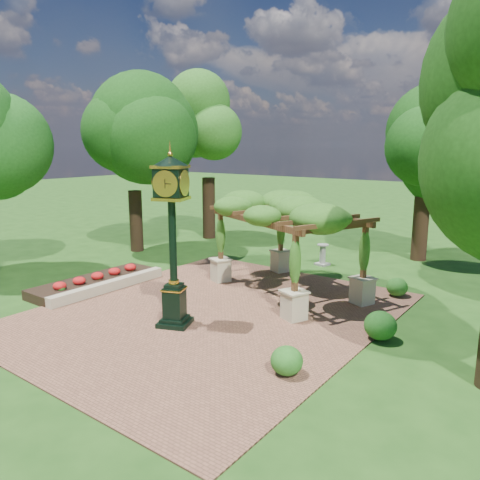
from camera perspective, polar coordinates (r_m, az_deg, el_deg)
The scene contains 13 objects.
ground at distance 14.71m, azimuth -5.93°, elevation -10.01°, with size 120.00×120.00×0.00m, color #1E4714.
brick_plaza at distance 15.40m, azimuth -3.38°, elevation -8.88°, with size 10.00×12.00×0.04m, color brown.
border_wall at distance 18.21m, azimuth -15.62°, elevation -5.45°, with size 0.35×5.00×0.40m, color #C6B793.
flower_bed at distance 18.91m, azimuth -17.30°, elevation -4.98°, with size 1.50×5.00×0.36m, color red.
pedestal_clock at distance 13.70m, azimuth -8.27°, elevation 1.72°, with size 1.32×1.32×5.16m.
pergola at distance 16.93m, azimuth 5.81°, elevation 3.03°, with size 6.52×5.38×3.53m.
sundial at distance 21.57m, azimuth 10.03°, elevation -1.94°, with size 0.62×0.62×0.97m.
shrub_front at distance 11.44m, azimuth 5.72°, elevation -14.43°, with size 0.77×0.77×0.70m, color #23601B.
shrub_mid at distance 13.80m, azimuth 16.74°, elevation -9.96°, with size 0.90×0.90×0.81m, color #1E5818.
shrub_back at distance 17.78m, azimuth 18.61°, elevation -5.45°, with size 0.75×0.75×0.67m, color #29691E.
tree_west_near at distance 24.22m, azimuth -12.97°, elevation 11.56°, with size 4.89×4.89×8.02m.
tree_west_far at distance 27.14m, azimuth -3.95°, elevation 13.25°, with size 3.74×3.74×9.10m.
tree_north at distance 23.29m, azimuth 21.81°, elevation 10.56°, with size 4.04×4.04×7.77m.
Camera 1 is at (9.34, -10.01, 5.39)m, focal length 35.00 mm.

